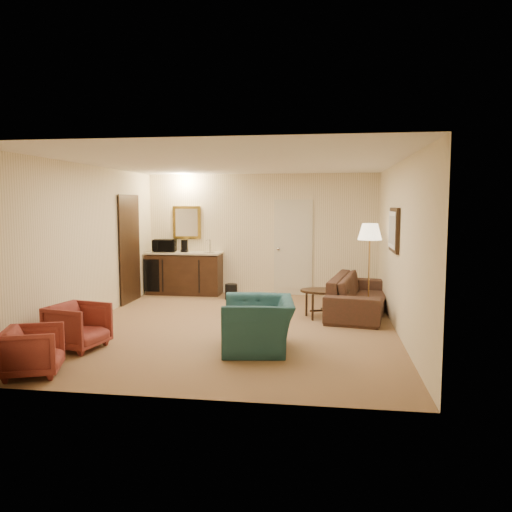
{
  "coord_description": "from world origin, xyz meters",
  "views": [
    {
      "loc": [
        1.42,
        -7.71,
        1.96
      ],
      "look_at": [
        0.25,
        0.5,
        1.09
      ],
      "focal_mm": 35.0,
      "sensor_mm": 36.0,
      "label": 1
    }
  ],
  "objects": [
    {
      "name": "teal_armchair",
      "position": [
        0.52,
        -1.2,
        0.47
      ],
      "size": [
        0.83,
        1.15,
        0.93
      ],
      "primitive_type": "imported",
      "rotation": [
        0.0,
        0.0,
        -1.43
      ],
      "color": "#1E494C",
      "rests_on": "ground"
    },
    {
      "name": "coffee_table",
      "position": [
        1.4,
        0.86,
        0.24
      ],
      "size": [
        0.99,
        0.83,
        0.49
      ],
      "primitive_type": "cube",
      "rotation": [
        0.0,
        0.0,
        0.35
      ],
      "color": "black",
      "rests_on": "ground"
    },
    {
      "name": "floor_lamp",
      "position": [
        2.18,
        1.4,
        0.81
      ],
      "size": [
        0.48,
        0.48,
        1.62
      ],
      "primitive_type": "cube",
      "rotation": [
        0.0,
        0.0,
        0.11
      ],
      "color": "#BC883E",
      "rests_on": "ground"
    },
    {
      "name": "room_walls",
      "position": [
        -0.1,
        0.77,
        1.72
      ],
      "size": [
        5.02,
        6.01,
        2.61
      ],
      "color": "beige",
      "rests_on": "ground"
    },
    {
      "name": "ground",
      "position": [
        0.0,
        0.0,
        0.0
      ],
      "size": [
        6.0,
        6.0,
        0.0
      ],
      "primitive_type": "plane",
      "color": "olive",
      "rests_on": "ground"
    },
    {
      "name": "rose_chair_near",
      "position": [
        -1.9,
        -1.51,
        0.34
      ],
      "size": [
        0.74,
        0.78,
        0.68
      ],
      "primitive_type": "imported",
      "rotation": [
        0.0,
        0.0,
        1.37
      ],
      "color": "brown",
      "rests_on": "ground"
    },
    {
      "name": "sofa",
      "position": [
        2.0,
        1.29,
        0.45
      ],
      "size": [
        1.06,
        2.41,
        0.91
      ],
      "primitive_type": "imported",
      "rotation": [
        0.0,
        0.0,
        1.4
      ],
      "color": "black",
      "rests_on": "ground"
    },
    {
      "name": "waste_bin",
      "position": [
        -0.52,
        2.24,
        0.16
      ],
      "size": [
        0.27,
        0.27,
        0.32
      ],
      "primitive_type": "cylinder",
      "rotation": [
        0.0,
        0.0,
        0.07
      ],
      "color": "black",
      "rests_on": "ground"
    },
    {
      "name": "microwave",
      "position": [
        -2.08,
        2.69,
        1.09
      ],
      "size": [
        0.52,
        0.33,
        0.33
      ],
      "primitive_type": "imported",
      "rotation": [
        0.0,
        0.0,
        0.14
      ],
      "color": "black",
      "rests_on": "wetbar_cabinet"
    },
    {
      "name": "wetbar_cabinet",
      "position": [
        -1.65,
        2.72,
        0.46
      ],
      "size": [
        1.64,
        0.58,
        0.92
      ],
      "primitive_type": "cube",
      "color": "#321D10",
      "rests_on": "ground"
    },
    {
      "name": "coffee_maker",
      "position": [
        -1.63,
        2.67,
        1.05
      ],
      "size": [
        0.16,
        0.16,
        0.27
      ],
      "primitive_type": "cylinder",
      "rotation": [
        0.0,
        0.0,
        0.13
      ],
      "color": "black",
      "rests_on": "wetbar_cabinet"
    },
    {
      "name": "rose_chair_far",
      "position": [
        -1.9,
        -2.56,
        0.31
      ],
      "size": [
        0.74,
        0.76,
        0.62
      ],
      "primitive_type": "imported",
      "rotation": [
        0.0,
        0.0,
        1.92
      ],
      "color": "brown",
      "rests_on": "ground"
    }
  ]
}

